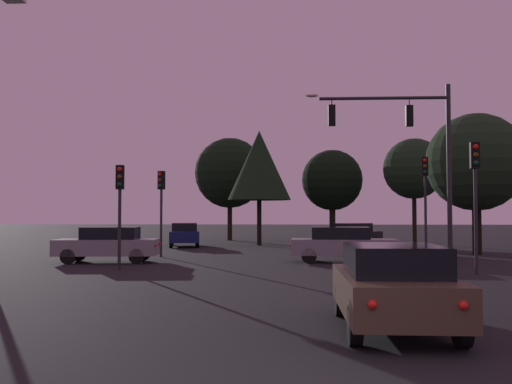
% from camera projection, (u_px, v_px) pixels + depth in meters
% --- Properties ---
extents(ground_plane, '(168.00, 168.00, 0.00)m').
position_uv_depth(ground_plane, '(293.00, 252.00, 30.19)').
color(ground_plane, black).
rests_on(ground_plane, ground).
extents(traffic_signal_mast_arm, '(6.16, 0.38, 7.60)m').
position_uv_depth(traffic_signal_mast_arm, '(410.00, 141.00, 23.50)').
color(traffic_signal_mast_arm, '#232326').
rests_on(traffic_signal_mast_arm, ground).
extents(traffic_light_corner_left, '(0.36, 0.39, 4.19)m').
position_uv_depth(traffic_light_corner_left, '(161.00, 196.00, 26.91)').
color(traffic_light_corner_left, '#232326').
rests_on(traffic_light_corner_left, ground).
extents(traffic_light_corner_right, '(0.32, 0.36, 4.56)m').
position_uv_depth(traffic_light_corner_right, '(475.00, 181.00, 19.01)').
color(traffic_light_corner_right, '#232326').
rests_on(traffic_light_corner_right, ground).
extents(traffic_light_median, '(0.35, 0.38, 4.81)m').
position_uv_depth(traffic_light_median, '(425.00, 187.00, 26.30)').
color(traffic_light_median, '#232326').
rests_on(traffic_light_median, ground).
extents(traffic_light_far_side, '(0.34, 0.37, 3.90)m').
position_uv_depth(traffic_light_far_side, '(120.00, 195.00, 20.49)').
color(traffic_light_far_side, '#232326').
rests_on(traffic_light_far_side, ground).
extents(car_nearside_lane, '(1.89, 4.02, 1.52)m').
position_uv_depth(car_nearside_lane, '(393.00, 285.00, 9.87)').
color(car_nearside_lane, '#473828').
rests_on(car_nearside_lane, ground).
extents(car_crossing_left, '(4.67, 1.99, 1.52)m').
position_uv_depth(car_crossing_left, '(343.00, 244.00, 23.88)').
color(car_crossing_left, gray).
rests_on(car_crossing_left, ground).
extents(car_crossing_right, '(4.47, 2.10, 1.52)m').
position_uv_depth(car_crossing_right, '(108.00, 244.00, 23.71)').
color(car_crossing_right, gray).
rests_on(car_crossing_right, ground).
extents(car_far_lane, '(4.35, 4.14, 1.52)m').
position_uv_depth(car_far_lane, '(350.00, 235.00, 34.45)').
color(car_far_lane, black).
rests_on(car_far_lane, ground).
extents(car_parked_lot, '(2.55, 4.58, 1.52)m').
position_uv_depth(car_parked_lot, '(184.00, 234.00, 35.57)').
color(car_parked_lot, '#0F1947').
rests_on(car_parked_lot, ground).
extents(tree_behind_sign, '(4.53, 4.53, 6.89)m').
position_uv_depth(tree_behind_sign, '(332.00, 180.00, 41.22)').
color(tree_behind_sign, black).
rests_on(tree_behind_sign, ground).
extents(tree_left_far, '(4.25, 4.25, 7.71)m').
position_uv_depth(tree_left_far, '(259.00, 165.00, 37.12)').
color(tree_left_far, black).
rests_on(tree_left_far, ground).
extents(tree_center_horizon, '(5.63, 5.63, 8.22)m').
position_uv_depth(tree_center_horizon, '(230.00, 173.00, 44.36)').
color(tree_center_horizon, black).
rests_on(tree_center_horizon, ground).
extents(tree_right_cluster, '(4.24, 4.24, 7.38)m').
position_uv_depth(tree_right_cluster, '(414.00, 169.00, 38.55)').
color(tree_right_cluster, black).
rests_on(tree_right_cluster, ground).
extents(tree_lot_edge, '(5.06, 5.06, 7.31)m').
position_uv_depth(tree_lot_edge, '(476.00, 162.00, 28.62)').
color(tree_lot_edge, black).
rests_on(tree_lot_edge, ground).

